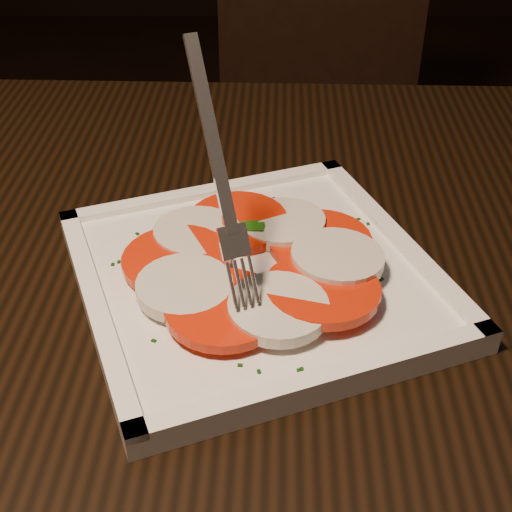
% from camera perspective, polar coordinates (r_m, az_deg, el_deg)
% --- Properties ---
extents(table, '(1.23, 0.84, 0.75)m').
position_cam_1_polar(table, '(0.66, -1.64, -7.92)').
color(table, black).
rests_on(table, ground).
extents(chair, '(0.45, 0.45, 0.93)m').
position_cam_1_polar(chair, '(1.48, 5.05, 13.01)').
color(chair, black).
rests_on(chair, ground).
extents(plate, '(0.35, 0.35, 0.01)m').
position_cam_1_polar(plate, '(0.57, 0.00, -1.81)').
color(plate, white).
rests_on(plate, table).
extents(caprese_salad, '(0.22, 0.23, 0.02)m').
position_cam_1_polar(caprese_salad, '(0.56, 0.00, -0.42)').
color(caprese_salad, red).
rests_on(caprese_salad, plate).
extents(fork, '(0.08, 0.11, 0.17)m').
position_cam_1_polar(fork, '(0.50, -3.49, 7.36)').
color(fork, white).
rests_on(fork, caprese_salad).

